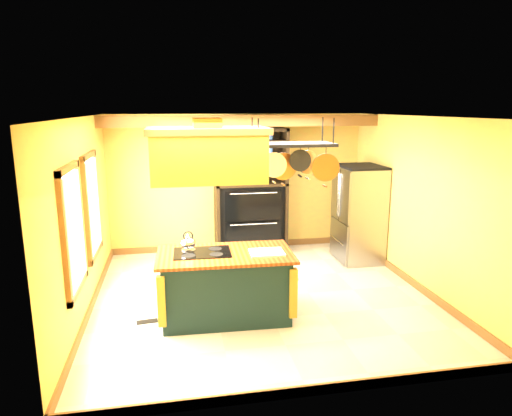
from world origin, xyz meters
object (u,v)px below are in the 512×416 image
object	(u,v)px
kitchen_island	(225,285)
refrigerator	(358,216)
pot_rack	(293,154)
range_hood	(208,153)
hutch	(250,206)

from	to	relation	value
kitchen_island	refrigerator	size ratio (longest dim) A/B	1.05
pot_rack	refrigerator	world-z (taller)	pot_rack
refrigerator	range_hood	bearing A→B (deg)	-146.48
kitchen_island	hutch	size ratio (longest dim) A/B	0.76
pot_rack	kitchen_island	bearing A→B (deg)	179.95
range_hood	hutch	distance (m)	3.27
pot_rack	refrigerator	distance (m)	2.98
kitchen_island	refrigerator	distance (m)	3.36
pot_rack	hutch	world-z (taller)	pot_rack
kitchen_island	range_hood	xyz separation A→B (m)	(-0.20, -0.00, 1.79)
range_hood	pot_rack	size ratio (longest dim) A/B	1.27
range_hood	refrigerator	distance (m)	3.78
pot_rack	hutch	size ratio (longest dim) A/B	0.49
kitchen_island	hutch	world-z (taller)	hutch
kitchen_island	range_hood	bearing A→B (deg)	-177.84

